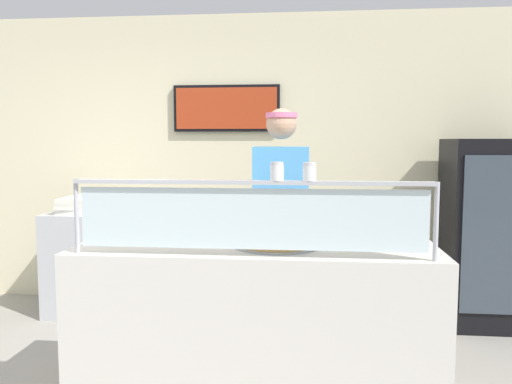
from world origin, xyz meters
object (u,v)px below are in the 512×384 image
Objects in this scene: pizza_server at (280,240)px; pizza_tray at (276,243)px; worker_figure at (282,218)px; pizza_box_stack at (89,205)px; pepper_flake_shaker at (310,173)px; parmesan_shaker at (277,172)px; drink_fridge at (490,233)px.

pizza_tray is at bearing 144.57° from pizza_server.
pizza_tray is 0.29× the size of worker_figure.
pizza_box_stack reaches higher than pizza_server.
pizza_tray is 0.54m from pepper_flake_shaker.
worker_figure is (-0.03, 0.98, -0.38)m from parmesan_shaker.
worker_figure reaches higher than drink_fridge.
pizza_box_stack is (-1.78, 1.52, -0.01)m from pizza_server.
drink_fridge is (1.66, 1.85, -0.60)m from parmesan_shaker.
pepper_flake_shaker is at bearing -0.00° from parmesan_shaker.
pepper_flake_shaker reaches higher than pizza_tray.
worker_figure reaches higher than pizza_tray.
pizza_box_stack reaches higher than pizza_tray.
pizza_server is 2.34m from pizza_box_stack.
worker_figure is at bearing -25.32° from pizza_box_stack.
pizza_box_stack is at bearing 134.54° from parmesan_shaker.
drink_fridge is at bearing 48.06° from parmesan_shaker.
parmesan_shaker is (-0.00, -0.28, 0.39)m from pizza_server.
pizza_server reaches higher than pizza_tray.
pizza_tray is 0.04m from pizza_server.
pizza_box_stack is at bearing 143.80° from pizza_server.
worker_figure is at bearing 100.96° from pepper_flake_shaker.
drink_fridge is at bearing 27.26° from worker_figure.
drink_fridge is (1.66, 1.57, -0.21)m from pizza_server.
pepper_flake_shaker is 2.68m from pizza_box_stack.
pizza_box_stack is at bearing 154.68° from worker_figure.
pizza_tray is 5.52× the size of pepper_flake_shaker.
pepper_flake_shaker is 1.06m from worker_figure.
pizza_tray is 5.38× the size of parmesan_shaker.
parmesan_shaker is (0.02, -0.30, 0.42)m from pizza_tray.
pizza_tray is at bearing 94.14° from parmesan_shaker.
worker_figure is 3.66× the size of pizza_box_stack.
worker_figure is at bearing 90.53° from pizza_tray.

